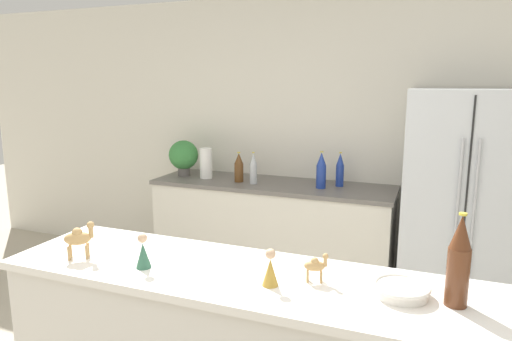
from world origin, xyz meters
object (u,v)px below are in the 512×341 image
(paper_towel_roll, at_px, (206,163))
(wine_bottle, at_px, (459,262))
(back_bottle_2, at_px, (321,171))
(refrigerator, at_px, (461,209))
(back_bottle_3, at_px, (340,170))
(wise_man_figurine_crimson, at_px, (270,270))
(back_bottle_0, at_px, (253,169))
(camel_figurine_second, at_px, (316,265))
(back_bottle_1, at_px, (239,168))
(potted_plant, at_px, (184,156))
(camel_figurine, at_px, (79,237))
(fruit_bowl, at_px, (401,289))
(wise_man_figurine_purple, at_px, (143,253))

(paper_towel_roll, xyz_separation_m, wine_bottle, (2.03, -1.98, 0.11))
(back_bottle_2, bearing_deg, refrigerator, -2.32)
(back_bottle_3, relative_size, wise_man_figurine_crimson, 1.94)
(back_bottle_3, bearing_deg, refrigerator, -10.15)
(refrigerator, distance_m, back_bottle_0, 1.67)
(back_bottle_0, relative_size, camel_figurine_second, 2.30)
(paper_towel_roll, xyz_separation_m, back_bottle_1, (0.34, -0.04, -0.01))
(wise_man_figurine_crimson, bearing_deg, potted_plant, 127.55)
(back_bottle_2, relative_size, camel_figurine, 1.83)
(paper_towel_roll, xyz_separation_m, camel_figurine_second, (1.52, -1.97, 0.02))
(back_bottle_3, distance_m, wine_bottle, 2.25)
(back_bottle_2, distance_m, back_bottle_3, 0.18)
(refrigerator, bearing_deg, back_bottle_0, -179.85)
(wise_man_figurine_crimson, bearing_deg, fruit_bowl, 11.15)
(back_bottle_2, bearing_deg, wine_bottle, -64.06)
(back_bottle_1, height_order, fruit_bowl, back_bottle_1)
(back_bottle_0, bearing_deg, paper_towel_roll, 173.21)
(potted_plant, distance_m, back_bottle_3, 1.45)
(camel_figurine_second, height_order, wise_man_figurine_purple, wise_man_figurine_purple)
(back_bottle_0, distance_m, wise_man_figurine_crimson, 2.19)
(wise_man_figurine_crimson, bearing_deg, camel_figurine, -176.81)
(wise_man_figurine_purple, bearing_deg, paper_towel_roll, 110.81)
(camel_figurine, bearing_deg, back_bottle_0, 89.49)
(refrigerator, xyz_separation_m, back_bottle_1, (-1.80, 0.02, 0.18))
(wine_bottle, height_order, camel_figurine_second, wine_bottle)
(camel_figurine, relative_size, wise_man_figurine_crimson, 1.12)
(fruit_bowl, relative_size, camel_figurine_second, 1.76)
(back_bottle_0, relative_size, wise_man_figurine_crimson, 1.84)
(paper_towel_roll, distance_m, back_bottle_2, 1.07)
(potted_plant, height_order, back_bottle_1, potted_plant)
(wise_man_figurine_crimson, height_order, wise_man_figurine_purple, wise_man_figurine_purple)
(back_bottle_0, distance_m, wine_bottle, 2.46)
(wine_bottle, bearing_deg, potted_plant, 138.66)
(potted_plant, xyz_separation_m, wise_man_figurine_purple, (1.04, -2.12, -0.04))
(fruit_bowl, distance_m, wise_man_figurine_crimson, 0.49)
(back_bottle_2, height_order, wine_bottle, wine_bottle)
(potted_plant, bearing_deg, back_bottle_1, -5.70)
(paper_towel_roll, height_order, back_bottle_2, back_bottle_2)
(paper_towel_roll, height_order, wise_man_figurine_crimson, paper_towel_roll)
(wise_man_figurine_crimson, bearing_deg, back_bottle_1, 116.63)
(refrigerator, bearing_deg, paper_towel_roll, 178.56)
(camel_figurine_second, bearing_deg, paper_towel_roll, 127.60)
(refrigerator, relative_size, back_bottle_0, 6.35)
(refrigerator, height_order, back_bottle_0, refrigerator)
(wine_bottle, xyz_separation_m, fruit_bowl, (-0.18, 0.00, -0.14))
(back_bottle_2, relative_size, back_bottle_3, 1.06)
(refrigerator, distance_m, potted_plant, 2.40)
(camel_figurine, bearing_deg, back_bottle_1, 93.50)
(wise_man_figurine_crimson, xyz_separation_m, wise_man_figurine_purple, (-0.56, -0.03, 0.00))
(back_bottle_2, relative_size, fruit_bowl, 1.46)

